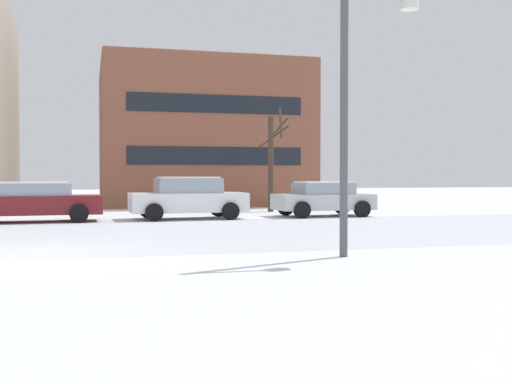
# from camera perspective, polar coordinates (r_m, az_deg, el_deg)

# --- Properties ---
(ground_plane) EXTENTS (120.00, 120.00, 0.00)m
(ground_plane) POSITION_cam_1_polar(r_m,az_deg,el_deg) (13.62, -20.12, -5.36)
(ground_plane) COLOR white
(road_surface) EXTENTS (80.00, 9.75, 0.00)m
(road_surface) POSITION_cam_1_polar(r_m,az_deg,el_deg) (17.46, -18.98, -3.84)
(road_surface) COLOR silver
(road_surface) RESTS_ON ground
(street_lamp) EXTENTS (1.68, 0.36, 5.39)m
(street_lamp) POSITION_cam_1_polar(r_m,az_deg,el_deg) (12.65, 9.35, 9.22)
(street_lamp) COLOR #4C4F54
(street_lamp) RESTS_ON ground
(parked_car_maroon) EXTENTS (4.59, 2.07, 1.39)m
(parked_car_maroon) POSITION_cam_1_polar(r_m,az_deg,el_deg) (22.81, -19.65, -0.80)
(parked_car_maroon) COLOR maroon
(parked_car_maroon) RESTS_ON ground
(parked_car_white) EXTENTS (4.29, 2.21, 1.56)m
(parked_car_white) POSITION_cam_1_polar(r_m,az_deg,el_deg) (23.15, -6.24, -0.52)
(parked_car_white) COLOR white
(parked_car_white) RESTS_ON ground
(parked_car_silver) EXTENTS (3.87, 2.16, 1.37)m
(parked_car_silver) POSITION_cam_1_polar(r_m,az_deg,el_deg) (24.65, 6.16, -0.59)
(parked_car_silver) COLOR silver
(parked_car_silver) RESTS_ON ground
(tree_far_right) EXTENTS (1.29, 1.61, 4.57)m
(tree_far_right) POSITION_cam_1_polar(r_m,az_deg,el_deg) (27.69, 1.44, 2.97)
(tree_far_right) COLOR #423326
(tree_far_right) RESTS_ON ground
(building_far_right) EXTENTS (10.99, 10.58, 7.83)m
(building_far_right) POSITION_cam_1_polar(r_m,az_deg,el_deg) (36.24, -5.27, 5.16)
(building_far_right) COLOR brown
(building_far_right) RESTS_ON ground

